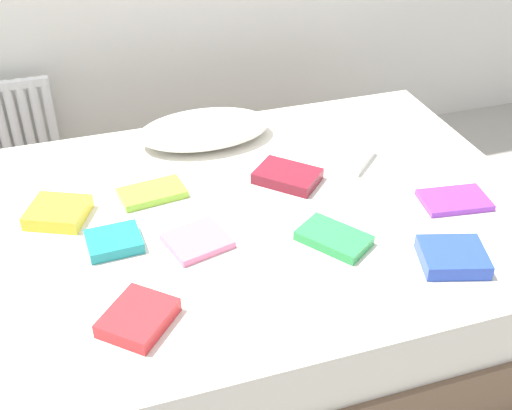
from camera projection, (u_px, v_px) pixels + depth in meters
The scene contains 14 objects.
ground_plane at pixel (260, 310), 2.59m from camera, with size 8.00×8.00×0.00m, color #9E998E.
bed at pixel (260, 263), 2.45m from camera, with size 2.00×1.50×0.50m.
radiator at pixel (10, 131), 3.11m from camera, with size 0.44×0.04×0.51m.
pillow at pixel (205, 129), 2.68m from camera, with size 0.55×0.32×0.11m, color white.
textbook_green at pixel (334, 238), 2.13m from camera, with size 0.23×0.14×0.03m, color green.
textbook_blue at pixel (453, 257), 2.04m from camera, with size 0.20×0.18×0.05m, color #2847B7.
textbook_red at pixel (138, 318), 1.82m from camera, with size 0.20×0.17×0.05m, color red.
textbook_white at pixel (352, 158), 2.56m from camera, with size 0.20×0.13×0.03m, color white.
textbook_lime at pixel (152, 193), 2.36m from camera, with size 0.23×0.13×0.03m, color #8CC638.
textbook_yellow at pixel (58, 212), 2.24m from camera, with size 0.19×0.18×0.05m, color yellow.
textbook_teal at pixel (114, 241), 2.11m from camera, with size 0.17×0.15×0.04m, color teal.
textbook_maroon at pixel (287, 176), 2.44m from camera, with size 0.23×0.16×0.04m, color maroon.
textbook_pink at pixel (197, 241), 2.13m from camera, with size 0.19×0.17×0.02m, color pink.
textbook_purple at pixel (454, 200), 2.33m from camera, with size 0.24×0.16×0.02m, color purple.
Camera 1 is at (-0.59, -1.79, 1.82)m, focal length 45.43 mm.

